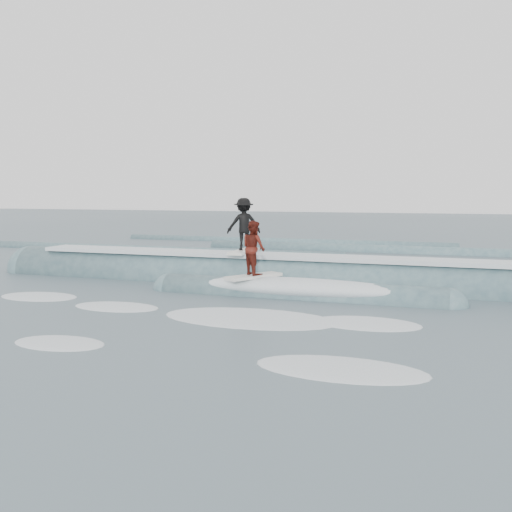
% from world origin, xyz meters
% --- Properties ---
extents(ground, '(160.00, 160.00, 0.00)m').
position_xyz_m(ground, '(0.00, 0.00, 0.00)').
color(ground, '#374651').
rests_on(ground, ground).
extents(breaking_wave, '(22.42, 3.79, 2.03)m').
position_xyz_m(breaking_wave, '(0.31, 5.41, 0.05)').
color(breaking_wave, '#3D5B67').
rests_on(breaking_wave, ground).
extents(surfer_black, '(1.40, 2.00, 1.98)m').
position_xyz_m(surfer_black, '(-0.81, 5.79, 2.06)').
color(surfer_black, white).
rests_on(surfer_black, ground).
extents(surfer_red, '(1.51, 1.99, 1.84)m').
position_xyz_m(surfer_red, '(0.33, 3.59, 1.41)').
color(surfer_red, silver).
rests_on(surfer_red, ground).
extents(whitewater, '(12.78, 5.91, 0.10)m').
position_xyz_m(whitewater, '(0.65, -0.61, 0.00)').
color(whitewater, white).
rests_on(whitewater, ground).
extents(far_swells, '(35.30, 8.65, 0.80)m').
position_xyz_m(far_swells, '(-2.57, 17.65, 0.00)').
color(far_swells, '#3D5B67').
rests_on(far_swells, ground).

